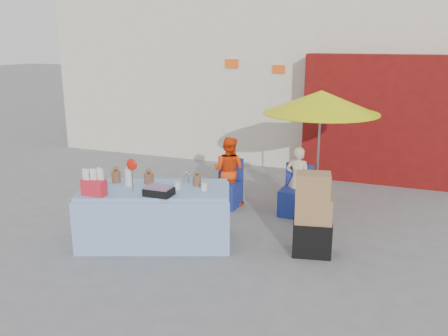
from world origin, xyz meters
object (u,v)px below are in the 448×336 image
at_px(chair_left, 226,192).
at_px(vendor_orange, 229,171).
at_px(box_stack, 313,217).
at_px(umbrella, 321,102).
at_px(market_table, 155,214).
at_px(vendor_beige, 298,180).
at_px(chair_right, 295,200).

distance_m(chair_left, vendor_orange, 0.39).
xyz_separation_m(chair_left, box_stack, (1.79, -1.40, 0.28)).
height_order(chair_left, box_stack, box_stack).
distance_m(chair_left, umbrella, 2.27).
distance_m(market_table, vendor_orange, 2.00).
xyz_separation_m(market_table, vendor_beige, (1.68, 1.95, 0.16)).
bearing_deg(chair_left, chair_right, 4.10).
bearing_deg(box_stack, umbrella, 98.28).
xyz_separation_m(chair_right, vendor_beige, (-0.00, 0.13, 0.33)).
bearing_deg(vendor_orange, umbrella, -170.37).
height_order(vendor_orange, umbrella, umbrella).
height_order(chair_left, chair_right, same).
bearing_deg(chair_right, vendor_orange, 177.98).
xyz_separation_m(vendor_orange, box_stack, (1.80, -1.53, -0.08)).
bearing_deg(chair_right, chair_left, -175.90).
height_order(chair_right, umbrella, umbrella).
relative_size(market_table, chair_right, 2.79).
bearing_deg(vendor_orange, chair_left, 94.58).
xyz_separation_m(umbrella, box_stack, (0.25, -1.68, -1.35)).
bearing_deg(vendor_beige, umbrella, -149.33).
xyz_separation_m(vendor_beige, umbrella, (0.30, 0.15, 1.31)).
relative_size(chair_right, vendor_orange, 0.69).
bearing_deg(box_stack, vendor_orange, 139.47).
bearing_deg(vendor_beige, chair_left, 10.24).
distance_m(market_table, umbrella, 3.23).
bearing_deg(chair_right, box_stack, -64.67).
distance_m(market_table, vendor_beige, 2.58).
bearing_deg(vendor_orange, market_table, 81.74).
bearing_deg(vendor_beige, box_stack, 113.65).
xyz_separation_m(chair_right, umbrella, (0.30, 0.28, 1.64)).
height_order(chair_right, vendor_beige, vendor_beige).
height_order(market_table, vendor_orange, market_table).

